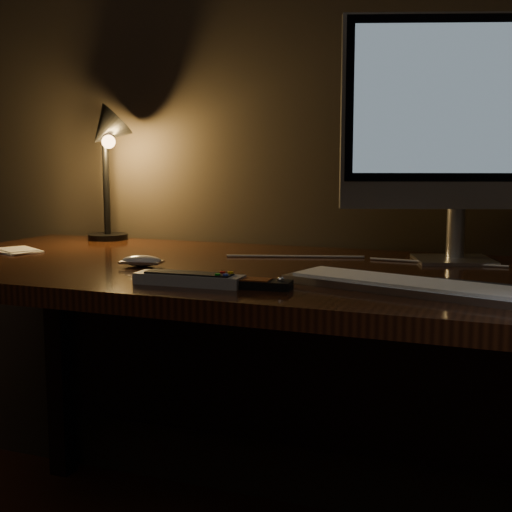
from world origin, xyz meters
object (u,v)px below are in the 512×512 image
(keyboard, at_px, (410,285))
(desk, at_px, (255,316))
(tv_remote, at_px, (189,279))
(monitor, at_px, (459,117))
(desk_lamp, at_px, (106,149))
(mouse, at_px, (142,262))
(media_remote, at_px, (257,284))

(keyboard, bearing_deg, desk, 164.78)
(tv_remote, bearing_deg, monitor, 46.24)
(monitor, distance_m, desk_lamp, 0.96)
(monitor, height_order, tv_remote, monitor)
(desk, bearing_deg, monitor, 20.84)
(mouse, xyz_separation_m, tv_remote, (0.20, -0.17, 0.00))
(desk, relative_size, media_remote, 12.06)
(keyboard, bearing_deg, desk_lamp, 169.35)
(monitor, bearing_deg, media_remote, -141.42)
(keyboard, relative_size, mouse, 5.24)
(mouse, relative_size, desk_lamp, 0.24)
(mouse, height_order, media_remote, media_remote)
(mouse, xyz_separation_m, media_remote, (0.33, -0.15, 0.00))
(monitor, bearing_deg, desk_lamp, 157.88)
(monitor, relative_size, mouse, 6.09)
(desk, height_order, tv_remote, tv_remote)
(mouse, xyz_separation_m, desk_lamp, (-0.33, 0.37, 0.25))
(media_remote, bearing_deg, monitor, 51.66)
(media_remote, xyz_separation_m, tv_remote, (-0.13, -0.01, 0.00))
(mouse, relative_size, tv_remote, 0.43)
(desk, relative_size, tv_remote, 7.50)
(desk, xyz_separation_m, keyboard, (0.39, -0.23, 0.14))
(monitor, distance_m, tv_remote, 0.72)
(tv_remote, bearing_deg, keyboard, 11.83)
(monitor, bearing_deg, keyboard, -114.09)
(desk, bearing_deg, media_remote, -68.04)
(desk, relative_size, monitor, 2.90)
(keyboard, relative_size, media_remote, 3.58)
(desk, height_order, desk_lamp, desk_lamp)
(media_remote, distance_m, tv_remote, 0.13)
(mouse, distance_m, tv_remote, 0.26)
(monitor, xyz_separation_m, mouse, (-0.63, -0.32, -0.32))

